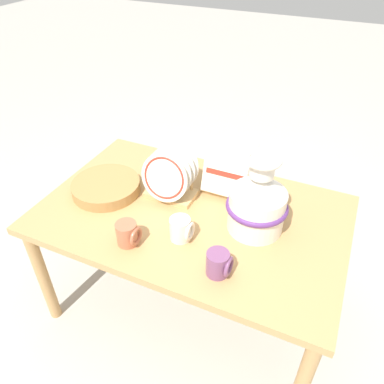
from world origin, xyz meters
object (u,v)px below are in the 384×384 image
ceramic_vase (258,201)px  mug_plum_glaze (219,264)px  wicker_charger_stack (106,187)px  dish_rack_round_plates (170,179)px  mug_cream_glaze (181,229)px  mug_terracotta_glaze (128,234)px  dish_rack_square_plates (229,175)px

ceramic_vase → mug_plum_glaze: (-0.05, -0.30, -0.09)m
wicker_charger_stack → mug_plum_glaze: (0.66, -0.25, 0.02)m
ceramic_vase → dish_rack_round_plates: 0.42m
mug_cream_glaze → mug_plum_glaze: bearing=-28.1°
mug_plum_glaze → mug_terracotta_glaze: bearing=-179.6°
mug_plum_glaze → dish_rack_square_plates: bearing=106.3°
dish_rack_round_plates → wicker_charger_stack: bearing=-162.6°
dish_rack_square_plates → mug_terracotta_glaze: 0.56m
dish_rack_round_plates → dish_rack_square_plates: dish_rack_round_plates is taller
mug_terracotta_glaze → wicker_charger_stack: bearing=138.3°
wicker_charger_stack → mug_plum_glaze: size_ratio=3.23×
mug_terracotta_glaze → mug_cream_glaze: 0.21m
mug_cream_glaze → dish_rack_square_plates: bearing=81.5°
ceramic_vase → mug_cream_glaze: size_ratio=3.53×
ceramic_vase → mug_terracotta_glaze: bearing=-145.3°
dish_rack_square_plates → mug_cream_glaze: (-0.06, -0.39, -0.04)m
dish_rack_round_plates → mug_plum_glaze: 0.51m
mug_plum_glaze → mug_cream_glaze: bearing=151.9°
mug_plum_glaze → ceramic_vase: bearing=80.9°
ceramic_vase → dish_rack_square_plates: bearing=133.7°
dish_rack_square_plates → mug_plum_glaze: size_ratio=2.32×
wicker_charger_stack → mug_plum_glaze: mug_plum_glaze is taller
dish_rack_square_plates → mug_terracotta_glaze: bearing=-115.4°
mug_terracotta_glaze → mug_plum_glaze: bearing=0.4°
mug_terracotta_glaze → mug_cream_glaze: size_ratio=1.00×
ceramic_vase → wicker_charger_stack: 0.72m
dish_rack_square_plates → wicker_charger_stack: (-0.52, -0.25, -0.06)m
mug_cream_glaze → mug_terracotta_glaze: bearing=-148.3°
dish_rack_round_plates → mug_terracotta_glaze: size_ratio=2.48×
mug_terracotta_glaze → mug_plum_glaze: 0.38m
dish_rack_round_plates → mug_plum_glaze: size_ratio=2.48×
wicker_charger_stack → mug_terracotta_glaze: mug_terracotta_glaze is taller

